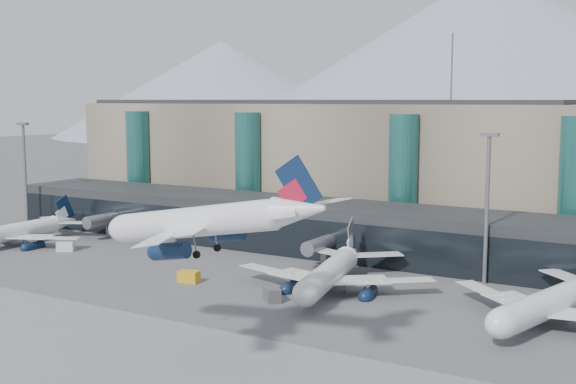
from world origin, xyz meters
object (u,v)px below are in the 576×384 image
object	(u,v)px
jet_parked_left	(25,225)
lightmast_mid	(487,200)
veh_d	(573,304)
veh_h	(189,276)
jet_parked_right	(560,292)
veh_f	(9,229)
hero_jet	(218,213)
veh_c	(272,294)
veh_a	(66,246)
lightmast_left	(25,169)
jet_parked_mid	(334,263)

from	to	relation	value
jet_parked_left	lightmast_mid	bearing A→B (deg)	-80.55
veh_d	veh_h	bearing A→B (deg)	156.68
jet_parked_right	veh_f	bearing A→B (deg)	103.18
hero_jet	veh_c	size ratio (longest dim) A/B	8.19
veh_a	veh_d	distance (m)	97.80
lightmast_left	jet_parked_mid	xyz separation A→B (m)	(89.23, -12.61, -10.15)
veh_d	hero_jet	bearing A→B (deg)	-165.70
lightmast_left	veh_f	size ratio (longest dim) A/B	7.21
lightmast_mid	veh_d	xyz separation A→B (m)	(15.51, -8.51, -13.58)
veh_d	veh_c	bearing A→B (deg)	166.14
jet_parked_mid	veh_h	xyz separation A→B (m)	(-23.26, -8.90, -3.27)
jet_parked_mid	jet_parked_left	bearing A→B (deg)	78.48
veh_c	veh_d	size ratio (longest dim) A/B	1.33
hero_jet	veh_f	world-z (taller)	hero_jet
jet_parked_left	jet_parked_mid	distance (m)	74.73
veh_h	jet_parked_left	bearing A→B (deg)	163.07
jet_parked_left	veh_d	bearing A→B (deg)	-86.18
veh_d	jet_parked_left	bearing A→B (deg)	145.34
jet_parked_right	veh_f	world-z (taller)	jet_parked_right
lightmast_left	veh_h	xyz separation A→B (m)	(65.97, -21.50, -13.42)
veh_a	veh_f	bearing A→B (deg)	134.06
lightmast_left	jet_parked_right	world-z (taller)	lightmast_left
jet_parked_left	veh_f	world-z (taller)	jet_parked_left
lightmast_left	veh_h	size ratio (longest dim) A/B	7.08
veh_d	jet_parked_right	bearing A→B (deg)	-134.74
veh_f	hero_jet	bearing A→B (deg)	-145.40
hero_jet	jet_parked_mid	distance (m)	39.15
lightmast_left	veh_h	distance (m)	70.67
veh_c	veh_f	distance (m)	84.69
lightmast_left	veh_a	size ratio (longest dim) A/B	7.53
jet_parked_mid	veh_f	bearing A→B (deg)	74.57
jet_parked_left	jet_parked_right	xyz separation A→B (m)	(110.21, 0.05, 0.32)
veh_f	veh_c	bearing A→B (deg)	-132.27
jet_parked_mid	jet_parked_right	size ratio (longest dim) A/B	0.99
jet_parked_mid	hero_jet	bearing A→B (deg)	173.03
veh_a	veh_c	size ratio (longest dim) A/B	0.87
lightmast_left	jet_parked_left	distance (m)	21.92
jet_parked_left	veh_c	bearing A→B (deg)	-99.29
veh_f	jet_parked_left	bearing A→B (deg)	-145.01
lightmast_left	jet_parked_left	size ratio (longest dim) A/B	0.79
veh_d	veh_a	bearing A→B (deg)	146.60
hero_jet	veh_h	world-z (taller)	hero_jet
hero_jet	veh_d	world-z (taller)	hero_jet
jet_parked_mid	jet_parked_right	bearing A→B (deg)	-101.61
veh_a	veh_d	xyz separation A→B (m)	(97.44, 8.44, -0.11)
veh_a	veh_d	size ratio (longest dim) A/B	1.15
lightmast_left	veh_h	bearing A→B (deg)	-18.05
veh_a	veh_h	size ratio (longest dim) A/B	0.94
jet_parked_left	veh_h	size ratio (longest dim) A/B	9.02
jet_parked_mid	veh_c	xyz separation A→B (m)	(-4.89, -11.66, -3.19)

